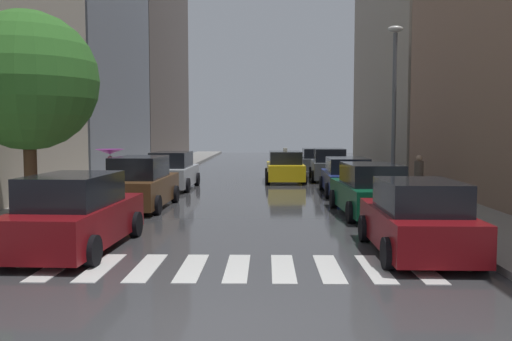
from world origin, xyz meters
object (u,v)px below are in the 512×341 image
(parked_car_right_fourth, at_px, (329,165))
(pedestrian_by_kerb, at_px, (419,174))
(pedestrian_foreground, at_px, (110,160))
(parked_car_left_second, at_px, (141,184))
(parked_car_right_nearest, at_px, (417,220))
(parked_car_right_fifth, at_px, (316,161))
(lamp_post_right, at_px, (394,98))
(parked_car_right_third, at_px, (347,177))
(taxi_midroad, at_px, (285,167))
(parked_car_right_second, at_px, (370,191))
(parked_car_left_nearest, at_px, (76,215))
(street_tree_left, at_px, (28,81))
(parked_car_left_third, at_px, (172,172))

(parked_car_right_fourth, distance_m, pedestrian_by_kerb, 8.34)
(pedestrian_foreground, distance_m, pedestrian_by_kerb, 12.23)
(parked_car_left_second, height_order, pedestrian_by_kerb, parked_car_left_second)
(parked_car_right_nearest, distance_m, parked_car_right_fifth, 24.01)
(parked_car_right_fourth, relative_size, lamp_post_right, 0.70)
(parked_car_left_second, relative_size, parked_car_right_third, 0.99)
(taxi_midroad, height_order, pedestrian_by_kerb, taxi_midroad)
(parked_car_right_second, relative_size, lamp_post_right, 0.71)
(taxi_midroad, xyz_separation_m, lamp_post_right, (3.99, -7.26, 3.21))
(pedestrian_foreground, bearing_deg, parked_car_left_nearest, 163.78)
(parked_car_left_nearest, bearing_deg, parked_car_right_fifth, -15.51)
(pedestrian_by_kerb, height_order, street_tree_left, street_tree_left)
(parked_car_left_third, height_order, pedestrian_by_kerb, pedestrian_by_kerb)
(taxi_midroad, distance_m, pedestrian_by_kerb, 8.64)
(parked_car_right_second, distance_m, lamp_post_right, 5.36)
(street_tree_left, bearing_deg, pedestrian_by_kerb, 26.10)
(parked_car_left_third, xyz_separation_m, street_tree_left, (-2.37, -9.70, 3.29))
(parked_car_left_second, relative_size, parked_car_right_fourth, 1.00)
(parked_car_right_fourth, xyz_separation_m, lamp_post_right, (1.56, -8.19, 3.16))
(parked_car_left_third, xyz_separation_m, parked_car_right_third, (7.79, -2.04, -0.07))
(parked_car_right_fifth, height_order, lamp_post_right, lamp_post_right)
(parked_car_right_nearest, height_order, taxi_midroad, taxi_midroad)
(parked_car_left_second, relative_size, parked_car_left_third, 1.01)
(parked_car_right_third, distance_m, parked_car_right_fifth, 12.80)
(pedestrian_foreground, bearing_deg, parked_car_right_fourth, -76.28)
(parked_car_left_third, bearing_deg, taxi_midroad, -55.47)
(parked_car_right_third, bearing_deg, parked_car_right_nearest, -179.21)
(parked_car_left_nearest, xyz_separation_m, parked_car_right_nearest, (7.59, -0.33, -0.04))
(pedestrian_by_kerb, bearing_deg, street_tree_left, -68.66)
(parked_car_right_second, bearing_deg, pedestrian_foreground, 66.14)
(street_tree_left, xyz_separation_m, lamp_post_right, (11.72, 6.00, -0.12))
(parked_car_right_third, xyz_separation_m, lamp_post_right, (1.57, -1.66, 3.24))
(parked_car_right_second, xyz_separation_m, lamp_post_right, (1.66, 3.96, 3.20))
(parked_car_left_second, xyz_separation_m, pedestrian_foreground, (-1.76, 2.36, 0.71))
(parked_car_left_third, distance_m, parked_car_right_nearest, 15.30)
(parked_car_left_nearest, distance_m, parked_car_left_second, 6.61)
(parked_car_left_second, relative_size, taxi_midroad, 1.07)
(parked_car_right_fifth, bearing_deg, parked_car_left_second, 156.49)
(parked_car_left_second, height_order, parked_car_right_third, parked_car_left_second)
(lamp_post_right, bearing_deg, parked_car_left_nearest, -135.22)
(parked_car_right_fourth, relative_size, street_tree_left, 0.78)
(parked_car_left_second, height_order, street_tree_left, street_tree_left)
(parked_car_right_fifth, bearing_deg, parked_car_right_third, -178.78)
(parked_car_right_fifth, relative_size, taxi_midroad, 1.01)
(parked_car_right_nearest, relative_size, taxi_midroad, 0.95)
(parked_car_left_nearest, bearing_deg, parked_car_right_third, -33.11)
(parked_car_left_nearest, relative_size, parked_car_right_nearest, 1.14)
(parked_car_right_third, bearing_deg, parked_car_right_fifth, 2.05)
(pedestrian_foreground, distance_m, lamp_post_right, 11.38)
(parked_car_left_second, bearing_deg, pedestrian_foreground, 38.27)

